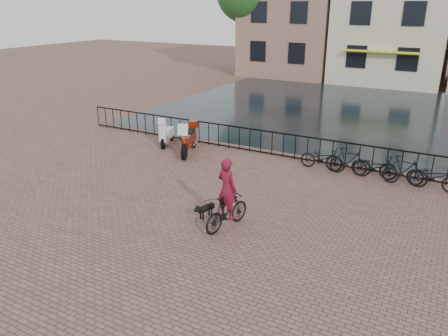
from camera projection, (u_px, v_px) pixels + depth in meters
The scene contains 13 objects.
ground at pixel (168, 248), 11.20m from camera, with size 100.00×100.00×0.00m, color brown.
canal_water at pixel (342, 111), 25.39m from camera, with size 20.00×20.00×0.00m, color black.
railing at pixel (283, 146), 17.59m from camera, with size 20.00×0.05×1.02m.
canal_house_mid at pixel (398, 3), 33.49m from camera, with size 8.00×9.50×11.80m.
cyclist at pixel (227, 198), 11.89m from camera, with size 0.91×1.82×2.39m.
dog at pixel (206, 210), 12.70m from camera, with size 0.45×0.77×0.49m.
motorcycle at pixel (189, 136), 17.97m from camera, with size 1.21×2.20×1.54m.
scooter at pixel (167, 129), 19.10m from camera, with size 0.89×1.58×1.41m.
parked_bike_0 at pixel (323, 158), 16.31m from camera, with size 0.60×1.72×0.90m, color black.
parked_bike_1 at pixel (348, 161), 15.86m from camera, with size 0.47×1.66×1.00m, color black.
parked_bike_2 at pixel (375, 167), 15.45m from camera, with size 0.60×1.72×0.90m, color black.
parked_bike_3 at pixel (404, 170), 15.01m from camera, with size 0.47×1.66×1.00m, color black.
parked_bike_4 at pixel (434, 176), 14.60m from camera, with size 0.60×1.72×0.90m, color black.
Camera 1 is at (5.94, -7.86, 5.90)m, focal length 35.00 mm.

